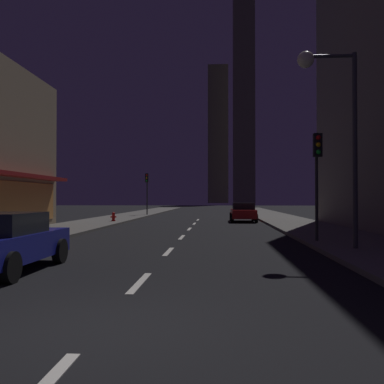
{
  "coord_description": "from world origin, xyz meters",
  "views": [
    {
      "loc": [
        1.66,
        -5.66,
        1.8
      ],
      "look_at": [
        0.0,
        21.3,
        2.2
      ],
      "focal_mm": 39.37,
      "sensor_mm": 36.0,
      "label": 1
    }
  ],
  "objects": [
    {
      "name": "sidewalk_right",
      "position": [
        7.0,
        32.0,
        0.07
      ],
      "size": [
        4.0,
        76.0,
        0.15
      ],
      "primitive_type": "cube",
      "color": "#605E59",
      "rests_on": "ground"
    },
    {
      "name": "traffic_light_near_right",
      "position": [
        5.5,
        10.83,
        3.19
      ],
      "size": [
        0.32,
        0.48,
        4.2
      ],
      "color": "#2D2D2D",
      "rests_on": "sidewalk_right"
    },
    {
      "name": "fire_hydrant_far_left",
      "position": [
        -5.9,
        24.41,
        0.45
      ],
      "size": [
        0.42,
        0.3,
        0.65
      ],
      "color": "red",
      "rests_on": "sidewalk_left"
    },
    {
      "name": "sidewalk_left",
      "position": [
        -7.0,
        32.0,
        0.07
      ],
      "size": [
        4.0,
        76.0,
        0.15
      ],
      "primitive_type": "cube",
      "color": "#605E59",
      "rests_on": "ground"
    },
    {
      "name": "ground_plane",
      "position": [
        0.0,
        32.0,
        -0.05
      ],
      "size": [
        78.0,
        136.0,
        0.1
      ],
      "primitive_type": "cube",
      "color": "black"
    },
    {
      "name": "street_lamp_right",
      "position": [
        5.38,
        8.55,
        5.07
      ],
      "size": [
        1.96,
        0.56,
        6.58
      ],
      "color": "#38383D",
      "rests_on": "sidewalk_right"
    },
    {
      "name": "skyscraper_distant_tall",
      "position": [
        1.78,
        157.25,
        26.41
      ],
      "size": [
        7.73,
        7.4,
        52.83
      ],
      "primitive_type": "cube",
      "color": "#5D5846",
      "rests_on": "ground"
    },
    {
      "name": "skyscraper_distant_mid",
      "position": [
        10.41,
        136.14,
        35.54
      ],
      "size": [
        7.03,
        7.87,
        71.09
      ],
      "primitive_type": "cube",
      "color": "#5E5A47",
      "rests_on": "ground"
    },
    {
      "name": "lane_marking_center",
      "position": [
        0.0,
        13.6,
        0.01
      ],
      "size": [
        0.16,
        33.4,
        0.01
      ],
      "color": "silver",
      "rests_on": "ground"
    },
    {
      "name": "car_parked_near",
      "position": [
        -3.6,
        4.32,
        0.74
      ],
      "size": [
        1.98,
        4.24,
        1.45
      ],
      "color": "navy",
      "rests_on": "ground"
    },
    {
      "name": "traffic_light_far_left",
      "position": [
        -5.5,
        36.42,
        3.19
      ],
      "size": [
        0.32,
        0.48,
        4.2
      ],
      "color": "#2D2D2D",
      "rests_on": "sidewalk_left"
    },
    {
      "name": "car_parked_far",
      "position": [
        3.6,
        26.82,
        0.74
      ],
      "size": [
        1.98,
        4.24,
        1.45
      ],
      "color": "#B21919",
      "rests_on": "ground"
    }
  ]
}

